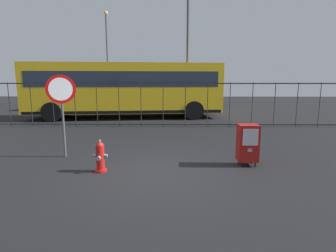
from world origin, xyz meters
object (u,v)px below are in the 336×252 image
(newspaper_box_primary, at_px, (248,143))
(bus_far, at_px, (144,86))
(stop_sign, at_px, (62,99))
(street_light_near_right, at_px, (188,44))
(fire_hydrant, at_px, (100,157))
(street_light_near_left, at_px, (107,53))
(bus_near, at_px, (125,87))

(newspaper_box_primary, xyz_separation_m, bus_far, (-3.84, 12.76, 1.14))
(stop_sign, xyz_separation_m, street_light_near_right, (3.77, 7.94, 2.43))
(fire_hydrant, height_order, street_light_near_right, street_light_near_right)
(street_light_near_left, xyz_separation_m, street_light_near_right, (5.87, -6.25, -0.19))
(fire_hydrant, height_order, bus_far, bus_far)
(fire_hydrant, bearing_deg, stop_sign, 137.65)
(bus_far, bearing_deg, street_light_near_left, 147.46)
(fire_hydrant, xyz_separation_m, street_light_near_right, (2.48, 9.12, 3.68))
(fire_hydrant, relative_size, newspaper_box_primary, 0.73)
(bus_near, bearing_deg, bus_far, 74.89)
(fire_hydrant, xyz_separation_m, bus_near, (-0.97, 9.13, 1.36))
(fire_hydrant, height_order, newspaper_box_primary, newspaper_box_primary)
(fire_hydrant, height_order, stop_sign, stop_sign)
(bus_far, distance_m, street_light_near_right, 5.53)
(street_light_near_right, bearing_deg, newspaper_box_primary, -83.25)
(stop_sign, relative_size, bus_near, 0.21)
(bus_near, bearing_deg, stop_sign, -98.88)
(bus_near, bearing_deg, street_light_near_left, 104.70)
(newspaper_box_primary, relative_size, bus_near, 0.10)
(stop_sign, distance_m, bus_near, 7.96)
(street_light_near_right, bearing_deg, street_light_near_left, 133.20)
(fire_hydrant, relative_size, street_light_near_left, 0.10)
(bus_far, bearing_deg, bus_near, -96.63)
(bus_far, relative_size, street_light_near_right, 1.53)
(stop_sign, bearing_deg, street_light_near_left, 98.41)
(stop_sign, height_order, bus_near, bus_near)
(newspaper_box_primary, distance_m, bus_near, 9.77)
(fire_hydrant, bearing_deg, street_light_near_left, 102.45)
(newspaper_box_primary, relative_size, stop_sign, 0.46)
(bus_far, height_order, street_light_near_right, street_light_near_right)
(street_light_near_left, bearing_deg, newspaper_box_primary, -65.12)
(bus_near, relative_size, street_light_near_left, 1.47)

